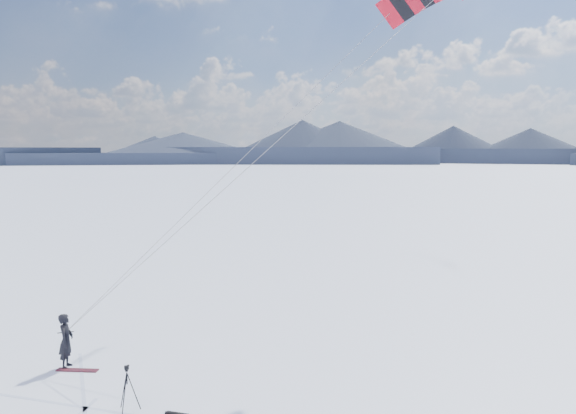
{
  "coord_description": "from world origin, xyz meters",
  "views": [
    {
      "loc": [
        7.78,
        -15.01,
        7.65
      ],
      "look_at": [
        6.27,
        6.17,
        5.47
      ],
      "focal_mm": 35.0,
      "sensor_mm": 36.0,
      "label": 1
    }
  ],
  "objects": [
    {
      "name": "horizon_hills",
      "position": [
        -0.0,
        0.0,
        4.45
      ],
      "size": [
        704.0,
        704.0,
        10.18
      ],
      "color": "black",
      "rests_on": "ground"
    },
    {
      "name": "snowkiter",
      "position": [
        -1.37,
        3.5,
        0.0
      ],
      "size": [
        0.56,
        0.77,
        1.93
      ],
      "primitive_type": "imported",
      "rotation": [
        0.0,
        0.0,
        1.72
      ],
      "color": "black",
      "rests_on": "ground"
    },
    {
      "name": "snowboard",
      "position": [
        -0.87,
        3.22,
        0.02
      ],
      "size": [
        1.46,
        0.29,
        0.04
      ],
      "primitive_type": "cube",
      "rotation": [
        0.0,
        0.0,
        -0.01
      ],
      "color": "maroon",
      "rests_on": "ground"
    },
    {
      "name": "tripod",
      "position": [
        1.96,
        0.4,
        0.89
      ],
      "size": [
        0.67,
        0.62,
        1.38
      ],
      "rotation": [
        0.0,
        0.0,
        0.41
      ],
      "color": "black",
      "rests_on": "ground"
    }
  ]
}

